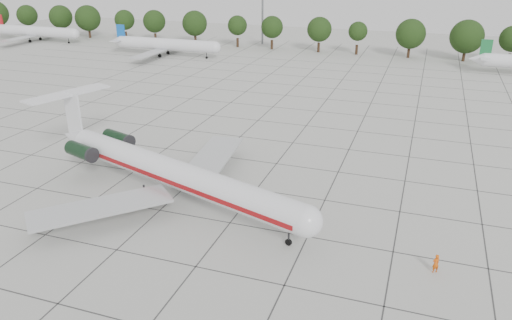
% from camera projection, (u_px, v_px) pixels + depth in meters
% --- Properties ---
extents(ground, '(260.00, 260.00, 0.00)m').
position_uv_depth(ground, '(256.00, 190.00, 57.20)').
color(ground, beige).
rests_on(ground, ground).
extents(apron_joints, '(170.00, 170.00, 0.02)m').
position_uv_depth(apron_joints, '(291.00, 145.00, 70.25)').
color(apron_joints, '#383838').
rests_on(apron_joints, ground).
extents(main_airliner, '(38.01, 29.00, 9.12)m').
position_uv_depth(main_airliner, '(163.00, 169.00, 54.65)').
color(main_airliner, silver).
rests_on(main_airliner, ground).
extents(ground_crew, '(0.76, 0.71, 1.75)m').
position_uv_depth(ground_crew, '(436.00, 263.00, 42.20)').
color(ground_crew, '#DE540D').
rests_on(ground_crew, ground).
extents(bg_airliner_a, '(28.24, 27.20, 7.40)m').
position_uv_depth(bg_airliner_a, '(36.00, 32.00, 149.38)').
color(bg_airliner_a, silver).
rests_on(bg_airliner_a, ground).
extents(bg_airliner_b, '(28.24, 27.20, 7.40)m').
position_uv_depth(bg_airliner_b, '(166.00, 45.00, 128.68)').
color(bg_airliner_b, silver).
rests_on(bg_airliner_b, ground).
extents(tree_line, '(249.86, 8.44, 10.22)m').
position_uv_depth(tree_line, '(319.00, 29.00, 132.42)').
color(tree_line, '#332114').
rests_on(tree_line, ground).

